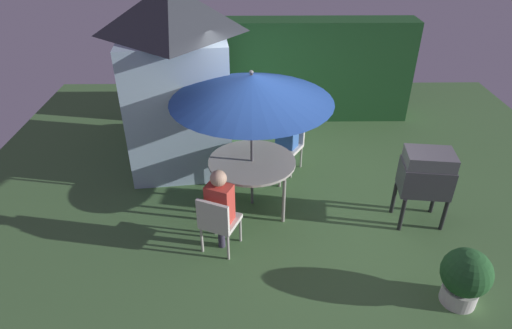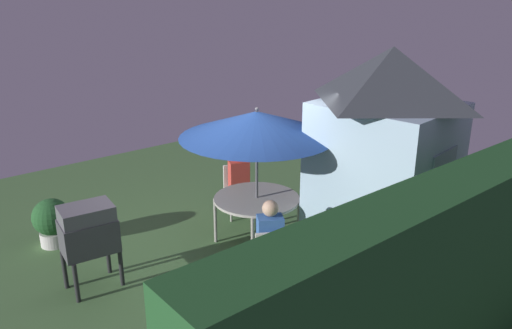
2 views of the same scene
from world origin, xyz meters
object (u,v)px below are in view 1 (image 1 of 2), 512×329
object	(u,v)px
bbq_grill	(426,174)
potted_plant_by_grill	(183,118)
patio_umbrella	(251,88)
chair_far_side	(289,142)
person_in_red	(220,201)
chair_near_shed	(218,221)
patio_table	(252,164)
person_in_blue	(287,131)
potted_plant_by_shed	(465,276)
garden_shed	(177,79)

from	to	relation	value
bbq_grill	potted_plant_by_grill	size ratio (longest dim) A/B	1.97
patio_umbrella	chair_far_side	xyz separation A→B (m)	(0.66, 1.09, -1.45)
chair_far_side	person_in_red	bearing A→B (deg)	-117.44
bbq_grill	chair_near_shed	size ratio (longest dim) A/B	1.33
patio_table	person_in_blue	xyz separation A→B (m)	(0.62, 1.02, 0.04)
patio_table	chair_near_shed	world-z (taller)	chair_near_shed
potted_plant_by_shed	person_in_blue	world-z (taller)	person_in_blue
patio_table	potted_plant_by_shed	xyz separation A→B (m)	(2.50, -2.04, -0.32)
patio_umbrella	potted_plant_by_grill	world-z (taller)	patio_umbrella
bbq_grill	potted_plant_by_grill	world-z (taller)	bbq_grill
patio_table	bbq_grill	xyz separation A→B (m)	(2.49, -0.47, 0.11)
garden_shed	person_in_blue	distance (m)	2.08
patio_umbrella	person_in_blue	size ratio (longest dim) A/B	1.84
bbq_grill	garden_shed	bearing A→B (deg)	153.65
garden_shed	potted_plant_by_grill	size ratio (longest dim) A/B	5.14
garden_shed	person_in_blue	world-z (taller)	garden_shed
potted_plant_by_shed	garden_shed	bearing A→B (deg)	137.72
bbq_grill	chair_far_side	distance (m)	2.43
chair_near_shed	patio_umbrella	bearing A→B (deg)	66.82
garden_shed	person_in_red	world-z (taller)	garden_shed
potted_plant_by_grill	patio_table	bearing A→B (deg)	-60.34
chair_near_shed	person_in_blue	xyz separation A→B (m)	(1.08, 2.11, 0.26)
chair_near_shed	person_in_red	xyz separation A→B (m)	(0.03, 0.08, 0.26)
patio_table	bbq_grill	distance (m)	2.54
chair_near_shed	potted_plant_by_grill	distance (m)	3.67
chair_near_shed	patio_table	bearing A→B (deg)	66.82
potted_plant_by_grill	person_in_blue	size ratio (longest dim) A/B	0.48
patio_umbrella	chair_far_side	world-z (taller)	patio_umbrella
patio_umbrella	chair_near_shed	size ratio (longest dim) A/B	2.58
potted_plant_by_grill	person_in_blue	bearing A→B (deg)	-35.48
bbq_grill	person_in_red	bearing A→B (deg)	-169.60
chair_near_shed	person_in_red	world-z (taller)	person_in_red
chair_far_side	potted_plant_by_grill	distance (m)	2.48
chair_near_shed	person_in_blue	world-z (taller)	person_in_blue
patio_table	bbq_grill	bearing A→B (deg)	-10.77
patio_table	person_in_blue	world-z (taller)	person_in_blue
potted_plant_by_shed	chair_near_shed	bearing A→B (deg)	162.34
chair_far_side	person_in_red	world-z (taller)	person_in_red
chair_near_shed	potted_plant_by_grill	world-z (taller)	chair_near_shed
chair_near_shed	person_in_blue	bearing A→B (deg)	62.84
chair_near_shed	potted_plant_by_grill	size ratio (longest dim) A/B	1.48
garden_shed	potted_plant_by_grill	world-z (taller)	garden_shed
person_in_blue	chair_far_side	bearing A→B (deg)	58.89
garden_shed	bbq_grill	xyz separation A→B (m)	(3.76, -1.86, -0.75)
person_in_blue	garden_shed	bearing A→B (deg)	168.97
chair_far_side	potted_plant_by_shed	xyz separation A→B (m)	(1.84, -3.13, -0.10)
potted_plant_by_shed	bbq_grill	bearing A→B (deg)	90.30
patio_umbrella	chair_near_shed	distance (m)	1.88
potted_plant_by_shed	potted_plant_by_grill	world-z (taller)	potted_plant_by_shed
chair_near_shed	potted_plant_by_shed	size ratio (longest dim) A/B	1.16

